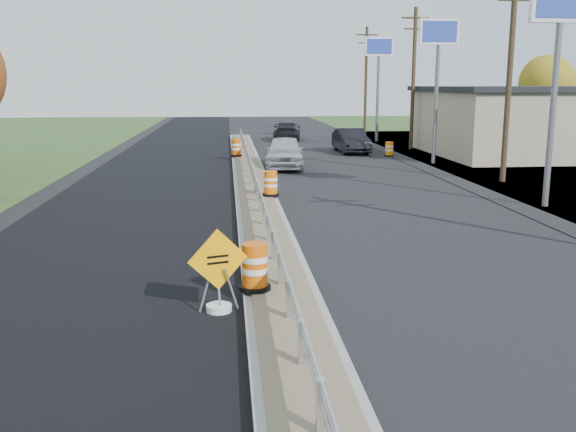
{
  "coord_description": "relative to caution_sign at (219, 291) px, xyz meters",
  "views": [
    {
      "loc": [
        -1.07,
        -19.11,
        4.43
      ],
      "look_at": [
        0.45,
        -3.07,
        1.1
      ],
      "focal_mm": 40.0,
      "sensor_mm": 36.0,
      "label": 1
    }
  ],
  "objects": [
    {
      "name": "barrel_median_near",
      "position": [
        0.74,
        0.64,
        0.27
      ],
      "size": [
        0.67,
        0.67,
        0.98
      ],
      "color": "black",
      "rests_on": "median"
    },
    {
      "name": "barrel_median_far",
      "position": [
        0.74,
        25.84,
        0.29
      ],
      "size": [
        0.69,
        0.69,
        1.01
      ],
      "color": "black",
      "rests_on": "median"
    },
    {
      "name": "milled_overlay",
      "position": [
        -3.11,
        16.98,
        -0.42
      ],
      "size": [
        7.2,
        120.0,
        0.01
      ],
      "primitive_type": "cube",
      "color": "black",
      "rests_on": "ground"
    },
    {
      "name": "ground",
      "position": [
        1.29,
        6.98,
        -0.43
      ],
      "size": [
        140.0,
        140.0,
        0.0
      ],
      "primitive_type": "plane",
      "color": "black",
      "rests_on": "ground"
    },
    {
      "name": "utility_pole_smid",
      "position": [
        12.79,
        15.98,
        4.51
      ],
      "size": [
        1.9,
        0.26,
        9.4
      ],
      "color": "#473523",
      "rests_on": "ground"
    },
    {
      "name": "car_dark_mid",
      "position": [
        8.29,
        29.31,
        0.36
      ],
      "size": [
        1.85,
        4.85,
        1.58
      ],
      "primitive_type": "imported",
      "rotation": [
        0.0,
        0.0,
        0.04
      ],
      "color": "black",
      "rests_on": "ground"
    },
    {
      "name": "guardrail",
      "position": [
        1.29,
        15.98,
        0.3
      ],
      "size": [
        0.1,
        46.15,
        0.72
      ],
      "color": "silver",
      "rests_on": "median"
    },
    {
      "name": "retail_building_near",
      "position": [
        22.28,
        26.98,
        1.73
      ],
      "size": [
        18.5,
        12.5,
        4.27
      ],
      "color": "tan",
      "rests_on": "ground"
    },
    {
      "name": "pylon_sign_mid",
      "position": [
        11.79,
        22.98,
        6.05
      ],
      "size": [
        2.2,
        0.3,
        7.9
      ],
      "color": "slate",
      "rests_on": "ground"
    },
    {
      "name": "car_silver",
      "position": [
        3.28,
        21.98,
        0.42
      ],
      "size": [
        2.46,
        5.13,
        1.69
      ],
      "primitive_type": "imported",
      "rotation": [
        0.0,
        0.0,
        -0.1
      ],
      "color": "silver",
      "rests_on": "ground"
    },
    {
      "name": "utility_pole_north",
      "position": [
        12.79,
        45.98,
        4.51
      ],
      "size": [
        1.9,
        0.26,
        9.4
      ],
      "color": "#473523",
      "rests_on": "ground"
    },
    {
      "name": "car_dark_far",
      "position": [
        5.01,
        39.29,
        0.32
      ],
      "size": [
        2.67,
        5.35,
        1.49
      ],
      "primitive_type": "imported",
      "rotation": [
        0.0,
        0.0,
        3.03
      ],
      "color": "black",
      "rests_on": "ground"
    },
    {
      "name": "barrel_median_mid",
      "position": [
        1.84,
        12.0,
        0.25
      ],
      "size": [
        0.64,
        0.64,
        0.95
      ],
      "color": "black",
      "rests_on": "median"
    },
    {
      "name": "pylon_sign_south",
      "position": [
        11.79,
        9.98,
        6.05
      ],
      "size": [
        2.2,
        0.3,
        7.9
      ],
      "color": "slate",
      "rests_on": "ground"
    },
    {
      "name": "tree_far_yellow",
      "position": [
        27.29,
        40.98,
        4.11
      ],
      "size": [
        4.62,
        4.62,
        6.86
      ],
      "color": "#473523",
      "rests_on": "ground"
    },
    {
      "name": "barrel_shoulder_mid",
      "position": [
        10.27,
        27.01,
        -0.0
      ],
      "size": [
        0.61,
        0.61,
        0.89
      ],
      "color": "black",
      "rests_on": "ground"
    },
    {
      "name": "utility_pole_nmid",
      "position": [
        12.79,
        30.98,
        4.51
      ],
      "size": [
        1.9,
        0.26,
        9.4
      ],
      "color": "#473523",
      "rests_on": "ground"
    },
    {
      "name": "median",
      "position": [
        1.29,
        14.98,
        -0.32
      ],
      "size": [
        1.6,
        55.0,
        0.23
      ],
      "color": "gray",
      "rests_on": "ground"
    },
    {
      "name": "caution_sign",
      "position": [
        0.0,
        0.0,
        0.0
      ],
      "size": [
        1.16,
        0.51,
        1.68
      ],
      "rotation": [
        0.0,
        0.0,
        0.33
      ],
      "color": "white",
      "rests_on": "ground"
    },
    {
      "name": "pylon_sign_north",
      "position": [
        11.79,
        36.98,
        6.05
      ],
      "size": [
        2.2,
        0.3,
        7.9
      ],
      "color": "slate",
      "rests_on": "ground"
    }
  ]
}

